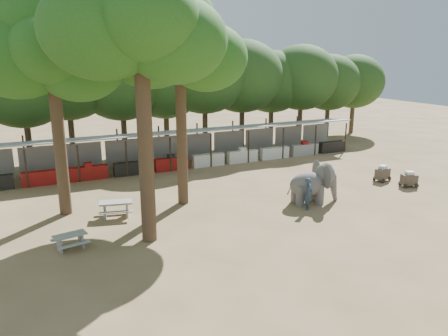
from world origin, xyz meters
name	(u,v)px	position (x,y,z in m)	size (l,w,h in m)	color
ground	(290,233)	(0.00, 0.00, 0.00)	(100.00, 100.00, 0.00)	brown
vendor_stalls	(185,150)	(0.00, 13.84, 1.18)	(28.00, 2.99, 2.80)	gray
yard_tree_left	(47,48)	(-9.13, 7.19, 8.20)	(7.10, 6.90, 11.02)	#332316
yard_tree_center	(135,20)	(-6.13, 2.19, 9.21)	(7.10, 6.90, 12.04)	#332316
yard_tree_back	(175,41)	(-3.13, 6.19, 8.54)	(7.10, 6.90, 11.36)	#332316
backdrop_trees	(162,85)	(0.00, 19.00, 5.51)	(46.46, 5.95, 8.33)	#332316
elephant	(314,183)	(3.48, 3.05, 1.11)	(2.98, 2.23, 2.23)	#4A4747
handler	(308,194)	(2.60, 2.30, 0.86)	(0.62, 0.41, 1.71)	#26384C
picnic_table_near	(70,239)	(-9.26, 2.45, 0.43)	(1.54, 1.43, 0.66)	gray
picnic_table_far	(116,207)	(-6.76, 5.44, 0.53)	(1.88, 1.76, 0.80)	gray
cart_front	(409,179)	(10.61, 3.03, 0.48)	(1.16, 0.94, 0.98)	#392D26
cart_back	(383,173)	(10.07, 4.67, 0.51)	(1.19, 0.93, 1.03)	#392D26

